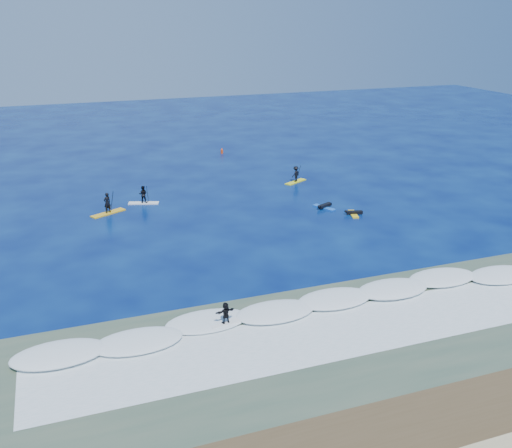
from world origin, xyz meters
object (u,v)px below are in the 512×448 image
object	(u,v)px
sup_paddler_left	(108,206)
sup_paddler_center	(143,196)
prone_paddler_far	(324,206)
marker_buoy	(222,151)
wave_surfer	(226,314)
sup_paddler_right	(296,175)
prone_paddler_near	(354,213)

from	to	relation	value
sup_paddler_left	sup_paddler_center	distance (m)	3.82
sup_paddler_left	prone_paddler_far	distance (m)	19.17
marker_buoy	wave_surfer	bearing A→B (deg)	-106.31
sup_paddler_center	sup_paddler_right	xyz separation A→B (m)	(16.00, 1.70, 0.04)
marker_buoy	prone_paddler_near	bearing A→B (deg)	-80.69
sup_paddler_center	prone_paddler_near	world-z (taller)	sup_paddler_center
prone_paddler_near	prone_paddler_far	bearing A→B (deg)	49.31
wave_surfer	marker_buoy	world-z (taller)	wave_surfer
wave_surfer	sup_paddler_center	bearing A→B (deg)	82.92
prone_paddler_near	wave_surfer	distance (m)	21.46
sup_paddler_right	sup_paddler_center	bearing A→B (deg)	156.32
sup_paddler_right	sup_paddler_left	bearing A→B (deg)	160.41
sup_paddler_left	prone_paddler_far	size ratio (longest dim) A/B	1.41
sup_paddler_center	marker_buoy	size ratio (longest dim) A/B	3.82
sup_paddler_left	prone_paddler_far	bearing A→B (deg)	-43.00
sup_paddler_center	prone_paddler_near	distance (m)	19.13
sup_paddler_center	sup_paddler_right	bearing A→B (deg)	24.19
sup_paddler_left	prone_paddler_near	bearing A→B (deg)	-48.24
wave_surfer	prone_paddler_far	bearing A→B (deg)	40.55
prone_paddler_near	marker_buoy	bearing A→B (deg)	25.45
prone_paddler_far	wave_surfer	world-z (taller)	wave_surfer
prone_paddler_near	prone_paddler_far	size ratio (longest dim) A/B	0.93
sup_paddler_right	wave_surfer	xyz separation A→B (m)	(-15.28, -25.28, 0.00)
wave_surfer	marker_buoy	distance (m)	41.85
sup_paddler_left	wave_surfer	bearing A→B (deg)	-107.09
prone_paddler_near	sup_paddler_center	bearing A→B (deg)	77.11
prone_paddler_near	marker_buoy	distance (m)	26.21
wave_surfer	prone_paddler_near	bearing A→B (deg)	32.96
sup_paddler_left	prone_paddler_near	distance (m)	21.47
wave_surfer	marker_buoy	bearing A→B (deg)	64.84
sup_paddler_center	marker_buoy	bearing A→B (deg)	71.16
marker_buoy	sup_paddler_left	bearing A→B (deg)	-130.84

